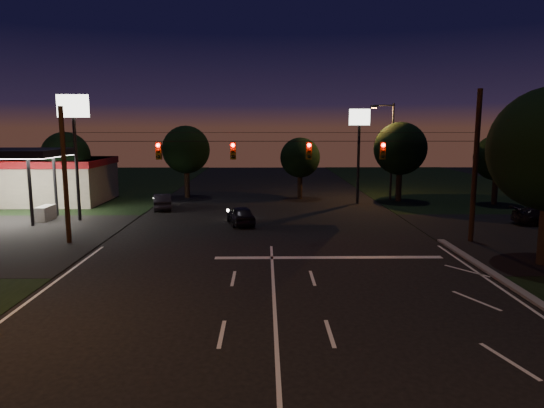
{
  "coord_description": "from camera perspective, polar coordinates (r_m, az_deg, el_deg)",
  "views": [
    {
      "loc": [
        -0.35,
        -13.23,
        6.78
      ],
      "look_at": [
        -0.01,
        10.69,
        3.0
      ],
      "focal_mm": 32.0,
      "sensor_mm": 36.0,
      "label": 1
    }
  ],
  "objects": [
    {
      "name": "car_oncoming_b",
      "position": [
        41.62,
        -12.81,
        0.29
      ],
      "size": [
        2.25,
        4.17,
        1.31
      ],
      "primitive_type": "imported",
      "rotation": [
        0.0,
        0.0,
        3.37
      ],
      "color": "black",
      "rests_on": "ground"
    },
    {
      "name": "pole_sign_right",
      "position": [
        44.03,
        10.21,
        8.13
      ],
      "size": [
        1.8,
        0.3,
        8.4
      ],
      "color": "black",
      "rests_on": "ground"
    },
    {
      "name": "tree_far_d",
      "position": [
        46.1,
        14.84,
        6.25
      ],
      "size": [
        4.8,
        4.8,
        7.3
      ],
      "color": "black",
      "rests_on": "ground"
    },
    {
      "name": "signal_span",
      "position": [
        28.22,
        -0.11,
        6.39
      ],
      "size": [
        24.0,
        0.4,
        1.56
      ],
      "color": "black",
      "rests_on": "ground"
    },
    {
      "name": "stop_bar",
      "position": [
        25.86,
        6.69,
        -6.27
      ],
      "size": [
        12.0,
        0.5,
        0.01
      ],
      "primitive_type": "cube",
      "color": "silver",
      "rests_on": "ground"
    },
    {
      "name": "ground",
      "position": [
        14.87,
        0.64,
        -18.14
      ],
      "size": [
        140.0,
        140.0,
        0.0
      ],
      "primitive_type": "plane",
      "color": "black",
      "rests_on": "ground"
    },
    {
      "name": "car_oncoming_a",
      "position": [
        34.29,
        -3.7,
        -1.31
      ],
      "size": [
        2.43,
        4.16,
        1.33
      ],
      "primitive_type": "imported",
      "rotation": [
        0.0,
        0.0,
        3.38
      ],
      "color": "black",
      "rests_on": "ground"
    },
    {
      "name": "tree_far_b",
      "position": [
        48.02,
        -10.03,
        6.25
      ],
      "size": [
        4.6,
        4.6,
        6.98
      ],
      "color": "black",
      "rests_on": "ground"
    },
    {
      "name": "tree_far_c",
      "position": [
        46.55,
        3.34,
        5.41
      ],
      "size": [
        3.8,
        3.8,
        5.86
      ],
      "color": "black",
      "rests_on": "ground"
    },
    {
      "name": "pole_sign_left_near",
      "position": [
        37.78,
        -22.27,
        8.62
      ],
      "size": [
        2.2,
        0.3,
        9.1
      ],
      "color": "black",
      "rests_on": "ground"
    },
    {
      "name": "street_light_right_far",
      "position": [
        46.72,
        13.64,
        6.84
      ],
      "size": [
        2.2,
        0.35,
        9.0
      ],
      "color": "black",
      "rests_on": "ground"
    },
    {
      "name": "gas_station",
      "position": [
        48.83,
        -26.99,
        2.83
      ],
      "size": [
        14.2,
        16.1,
        5.25
      ],
      "color": "gray",
      "rests_on": "ground"
    },
    {
      "name": "tree_far_a",
      "position": [
        46.86,
        -23.02,
        5.18
      ],
      "size": [
        4.2,
        4.2,
        6.42
      ],
      "color": "black",
      "rests_on": "ground"
    },
    {
      "name": "utility_pole_left",
      "position": [
        31.28,
        -22.73,
        -4.25
      ],
      "size": [
        0.28,
        0.28,
        8.0
      ],
      "primitive_type": "cylinder",
      "color": "black",
      "rests_on": "ground"
    },
    {
      "name": "utility_pole_right",
      "position": [
        31.55,
        22.3,
        -4.12
      ],
      "size": [
        0.3,
        0.3,
        9.0
      ],
      "primitive_type": "cylinder",
      "color": "black",
      "rests_on": "ground"
    },
    {
      "name": "tree_far_e",
      "position": [
        47.06,
        24.92,
        4.9
      ],
      "size": [
        4.0,
        4.0,
        6.18
      ],
      "color": "black",
      "rests_on": "ground"
    }
  ]
}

